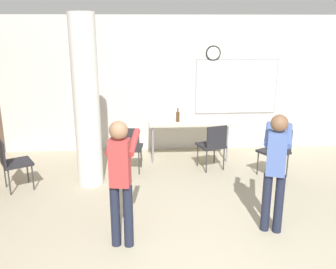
{
  "coord_description": "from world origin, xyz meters",
  "views": [
    {
      "loc": [
        -0.43,
        -2.74,
        2.6
      ],
      "look_at": [
        -0.12,
        2.51,
        1.06
      ],
      "focal_mm": 40.0,
      "sensor_mm": 36.0,
      "label": 1
    }
  ],
  "objects_px": {
    "person_playing_front": "(121,174)",
    "bottle_on_table": "(178,116)",
    "chair_mid_room": "(277,150)",
    "folding_table": "(189,123)",
    "chair_table_left": "(129,146)",
    "chair_table_right": "(213,143)",
    "chair_by_left_wall": "(12,160)",
    "person_playing_side": "(276,164)"
  },
  "relations": [
    {
      "from": "folding_table",
      "to": "chair_mid_room",
      "type": "height_order",
      "value": "chair_mid_room"
    },
    {
      "from": "folding_table",
      "to": "bottle_on_table",
      "type": "bearing_deg",
      "value": -159.58
    },
    {
      "from": "chair_table_right",
      "to": "person_playing_front",
      "type": "bearing_deg",
      "value": -122.41
    },
    {
      "from": "chair_table_left",
      "to": "chair_table_right",
      "type": "distance_m",
      "value": 1.53
    },
    {
      "from": "chair_mid_room",
      "to": "person_playing_front",
      "type": "relative_size",
      "value": 0.55
    },
    {
      "from": "chair_table_right",
      "to": "chair_by_left_wall",
      "type": "bearing_deg",
      "value": -168.42
    },
    {
      "from": "chair_by_left_wall",
      "to": "chair_table_left",
      "type": "distance_m",
      "value": 1.97
    },
    {
      "from": "chair_by_left_wall",
      "to": "chair_table_right",
      "type": "distance_m",
      "value": 3.46
    },
    {
      "from": "person_playing_front",
      "to": "bottle_on_table",
      "type": "bearing_deg",
      "value": 73.0
    },
    {
      "from": "bottle_on_table",
      "to": "chair_table_right",
      "type": "bearing_deg",
      "value": -46.5
    },
    {
      "from": "chair_table_right",
      "to": "person_playing_side",
      "type": "xyz_separation_m",
      "value": [
        0.4,
        -2.18,
        0.41
      ]
    },
    {
      "from": "bottle_on_table",
      "to": "person_playing_front",
      "type": "bearing_deg",
      "value": -107.0
    },
    {
      "from": "folding_table",
      "to": "chair_table_left",
      "type": "distance_m",
      "value": 1.4
    },
    {
      "from": "bottle_on_table",
      "to": "folding_table",
      "type": "bearing_deg",
      "value": 20.42
    },
    {
      "from": "folding_table",
      "to": "person_playing_front",
      "type": "xyz_separation_m",
      "value": [
        -1.15,
        -3.12,
        0.21
      ]
    },
    {
      "from": "bottle_on_table",
      "to": "chair_table_right",
      "type": "relative_size",
      "value": 0.32
    },
    {
      "from": "chair_table_left",
      "to": "chair_table_right",
      "type": "xyz_separation_m",
      "value": [
        1.53,
        0.04,
        0.0
      ]
    },
    {
      "from": "chair_by_left_wall",
      "to": "person_playing_front",
      "type": "distance_m",
      "value": 2.56
    },
    {
      "from": "bottle_on_table",
      "to": "person_playing_front",
      "type": "distance_m",
      "value": 3.17
    },
    {
      "from": "chair_table_left",
      "to": "person_playing_front",
      "type": "height_order",
      "value": "person_playing_front"
    },
    {
      "from": "folding_table",
      "to": "person_playing_front",
      "type": "bearing_deg",
      "value": -110.28
    },
    {
      "from": "folding_table",
      "to": "bottle_on_table",
      "type": "distance_m",
      "value": 0.29
    },
    {
      "from": "folding_table",
      "to": "chair_mid_room",
      "type": "distance_m",
      "value": 1.84
    },
    {
      "from": "folding_table",
      "to": "chair_table_right",
      "type": "relative_size",
      "value": 1.8
    },
    {
      "from": "bottle_on_table",
      "to": "chair_table_left",
      "type": "height_order",
      "value": "bottle_on_table"
    },
    {
      "from": "chair_table_right",
      "to": "person_playing_side",
      "type": "bearing_deg",
      "value": -79.57
    },
    {
      "from": "chair_by_left_wall",
      "to": "chair_table_right",
      "type": "xyz_separation_m",
      "value": [
        3.39,
        0.69,
        0.0
      ]
    },
    {
      "from": "bottle_on_table",
      "to": "chair_table_right",
      "type": "xyz_separation_m",
      "value": [
        0.6,
        -0.63,
        -0.37
      ]
    },
    {
      "from": "chair_mid_room",
      "to": "chair_by_left_wall",
      "type": "relative_size",
      "value": 1.0
    },
    {
      "from": "bottle_on_table",
      "to": "chair_mid_room",
      "type": "relative_size",
      "value": 0.32
    },
    {
      "from": "chair_by_left_wall",
      "to": "chair_table_left",
      "type": "height_order",
      "value": "same"
    },
    {
      "from": "folding_table",
      "to": "chair_table_left",
      "type": "height_order",
      "value": "chair_table_left"
    },
    {
      "from": "chair_table_right",
      "to": "person_playing_front",
      "type": "height_order",
      "value": "person_playing_front"
    },
    {
      "from": "person_playing_front",
      "to": "person_playing_side",
      "type": "bearing_deg",
      "value": 6.63
    },
    {
      "from": "folding_table",
      "to": "chair_by_left_wall",
      "type": "xyz_separation_m",
      "value": [
        -3.01,
        -1.41,
        -0.21
      ]
    },
    {
      "from": "bottle_on_table",
      "to": "person_playing_side",
      "type": "xyz_separation_m",
      "value": [
        1.0,
        -2.81,
        0.05
      ]
    },
    {
      "from": "person_playing_front",
      "to": "person_playing_side",
      "type": "height_order",
      "value": "person_playing_front"
    },
    {
      "from": "chair_mid_room",
      "to": "person_playing_side",
      "type": "distance_m",
      "value": 1.91
    },
    {
      "from": "chair_by_left_wall",
      "to": "folding_table",
      "type": "bearing_deg",
      "value": 25.04
    },
    {
      "from": "bottle_on_table",
      "to": "chair_table_left",
      "type": "relative_size",
      "value": 0.32
    },
    {
      "from": "bottle_on_table",
      "to": "person_playing_front",
      "type": "xyz_separation_m",
      "value": [
        -0.93,
        -3.03,
        0.05
      ]
    },
    {
      "from": "bottle_on_table",
      "to": "chair_by_left_wall",
      "type": "xyz_separation_m",
      "value": [
        -2.79,
        -1.32,
        -0.37
      ]
    }
  ]
}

